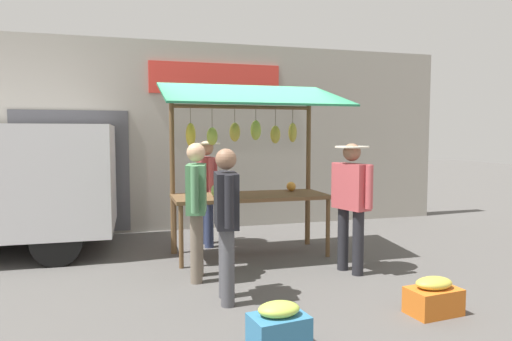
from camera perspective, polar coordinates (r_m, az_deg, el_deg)
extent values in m
plane|color=#514F4C|center=(6.84, -0.71, -10.30)|extent=(40.00, 40.00, 0.00)
cube|color=#9E998E|center=(8.76, -4.56, 4.16)|extent=(9.00, 0.25, 3.40)
cube|color=red|center=(8.66, -4.95, 11.12)|extent=(2.40, 0.06, 0.56)
cube|color=#47474C|center=(8.51, -21.66, -0.19)|extent=(1.90, 0.04, 2.10)
cube|color=brown|center=(6.68, -0.72, -3.19)|extent=(2.20, 0.90, 0.05)
cylinder|color=brown|center=(6.18, -9.16, -8.02)|extent=(0.06, 0.06, 0.83)
cylinder|color=brown|center=(6.74, 8.80, -6.96)|extent=(0.06, 0.06, 0.83)
cylinder|color=brown|center=(6.94, -9.95, -6.65)|extent=(0.06, 0.06, 0.83)
cylinder|color=brown|center=(7.44, 6.26, -5.85)|extent=(0.06, 0.06, 0.83)
cylinder|color=brown|center=(6.84, -10.21, -0.38)|extent=(0.07, 0.07, 2.35)
cylinder|color=brown|center=(7.36, 6.42, 0.00)|extent=(0.07, 0.07, 2.35)
cylinder|color=brown|center=(7.02, -1.60, 7.78)|extent=(2.12, 0.06, 0.06)
cube|color=#23724C|center=(6.50, -0.37, 9.37)|extent=(2.50, 1.46, 0.39)
cylinder|color=brown|center=(7.26, 4.52, 6.75)|extent=(0.01, 0.01, 0.23)
ellipsoid|color=gold|center=(7.25, 4.51, 4.66)|extent=(0.20, 0.21, 0.30)
cylinder|color=brown|center=(7.11, 2.39, 6.63)|extent=(0.01, 0.01, 0.27)
ellipsoid|color=gold|center=(7.11, 2.38, 4.43)|extent=(0.16, 0.13, 0.27)
cylinder|color=brown|center=(7.02, -0.03, 6.98)|extent=(0.01, 0.01, 0.20)
ellipsoid|color=#B2CC4C|center=(7.01, -0.03, 4.96)|extent=(0.18, 0.15, 0.30)
cylinder|color=brown|center=(6.92, -2.62, 6.86)|extent=(0.01, 0.01, 0.23)
ellipsoid|color=gold|center=(6.92, -2.61, 4.73)|extent=(0.22, 0.24, 0.28)
cylinder|color=brown|center=(6.86, -5.41, 6.56)|extent=(0.01, 0.01, 0.31)
ellipsoid|color=#B2CC4C|center=(6.86, -5.39, 4.19)|extent=(0.21, 0.19, 0.26)
cylinder|color=brown|center=(6.81, -8.04, 6.82)|extent=(0.01, 0.01, 0.24)
ellipsoid|color=yellow|center=(6.80, -8.01, 4.35)|extent=(0.21, 0.22, 0.34)
ellipsoid|color=orange|center=(7.11, 4.32, -1.96)|extent=(0.18, 0.24, 0.14)
ellipsoid|color=gold|center=(6.49, -4.77, -2.76)|extent=(0.18, 0.21, 0.10)
sphere|color=#729E4C|center=(6.35, -4.66, -2.46)|extent=(0.20, 0.20, 0.20)
cylinder|color=navy|center=(7.49, -6.28, -5.85)|extent=(0.14, 0.14, 0.81)
cylinder|color=navy|center=(7.23, -5.79, -6.22)|extent=(0.14, 0.14, 0.81)
cube|color=#BF4C51|center=(7.27, -6.08, -0.64)|extent=(0.25, 0.50, 0.58)
cylinder|color=#BF4C51|center=(7.56, -6.62, -0.27)|extent=(0.09, 0.09, 0.53)
cylinder|color=#BF4C51|center=(6.97, -5.51, -0.66)|extent=(0.09, 0.09, 0.53)
sphere|color=tan|center=(7.24, -6.11, 2.75)|extent=(0.22, 0.22, 0.22)
cylinder|color=beige|center=(7.24, -6.11, 3.28)|extent=(0.42, 0.42, 0.02)
cylinder|color=#4C4C51|center=(4.81, -3.49, -11.82)|extent=(0.14, 0.14, 0.79)
cylinder|color=#4C4C51|center=(5.06, -3.79, -10.99)|extent=(0.14, 0.14, 0.79)
cube|color=black|center=(4.80, -3.69, -3.60)|extent=(0.28, 0.50, 0.56)
cylinder|color=black|center=(4.50, -3.32, -3.85)|extent=(0.09, 0.09, 0.52)
cylinder|color=black|center=(5.09, -4.01, -2.88)|extent=(0.09, 0.09, 0.52)
sphere|color=#8C664C|center=(4.76, -3.71, 1.40)|extent=(0.22, 0.22, 0.22)
cylinder|color=#726656|center=(5.56, -7.33, -9.49)|extent=(0.14, 0.14, 0.81)
cylinder|color=#726656|center=(5.82, -7.17, -8.85)|extent=(0.14, 0.14, 0.81)
cube|color=#518C5B|center=(5.57, -7.32, -2.21)|extent=(0.32, 0.53, 0.58)
cylinder|color=#518C5B|center=(5.26, -7.53, -2.34)|extent=(0.09, 0.09, 0.53)
cylinder|color=#518C5B|center=(5.87, -7.13, -1.64)|extent=(0.09, 0.09, 0.53)
sphere|color=tan|center=(5.54, -7.36, 2.22)|extent=(0.22, 0.22, 0.22)
cylinder|color=#232328|center=(5.95, 12.40, -8.65)|extent=(0.14, 0.14, 0.81)
cylinder|color=#232328|center=(6.14, 10.62, -8.22)|extent=(0.14, 0.14, 0.81)
cube|color=#BF4C51|center=(5.93, 11.60, -1.92)|extent=(0.35, 0.53, 0.57)
cylinder|color=#BF4C51|center=(5.72, 13.71, -1.97)|extent=(0.09, 0.09, 0.53)
cylinder|color=#BF4C51|center=(6.15, 9.64, -1.46)|extent=(0.09, 0.09, 0.53)
sphere|color=#8C664C|center=(5.90, 11.66, 2.20)|extent=(0.22, 0.22, 0.22)
cylinder|color=beige|center=(5.90, 11.67, 2.85)|extent=(0.42, 0.42, 0.02)
cylinder|color=black|center=(6.76, -23.22, -7.97)|extent=(0.66, 0.20, 0.66)
cylinder|color=black|center=(8.38, -21.54, -5.56)|extent=(0.66, 0.20, 0.66)
cube|color=#D1661E|center=(4.99, 20.91, -14.72)|extent=(0.53, 0.37, 0.26)
ellipsoid|color=gold|center=(4.94, 20.96, -12.76)|extent=(0.38, 0.24, 0.12)
cube|color=teal|center=(3.97, 2.81, -19.28)|extent=(0.49, 0.38, 0.30)
ellipsoid|color=#B2CC4C|center=(3.89, 2.82, -16.61)|extent=(0.34, 0.24, 0.12)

